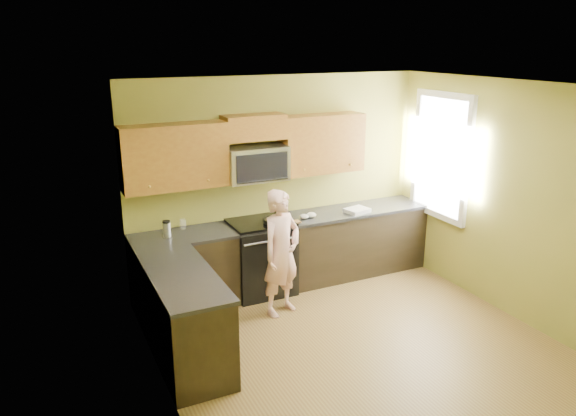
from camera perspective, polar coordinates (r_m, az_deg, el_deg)
floor at (r=6.02m, az=7.30°, el=-14.09°), size 4.00×4.00×0.00m
ceiling at (r=5.18m, az=8.44°, el=12.43°), size 4.00×4.00×0.00m
wall_back at (r=7.13m, az=-0.98°, el=2.85°), size 4.00×0.00×4.00m
wall_front at (r=4.07m, az=23.61°, el=-9.97°), size 4.00×0.00×4.00m
wall_left at (r=4.71m, az=-13.07°, el=-5.22°), size 0.00×4.00×4.00m
wall_right at (r=6.73m, az=22.24°, el=0.67°), size 0.00×4.00×4.00m
cabinet_back_run at (r=7.16m, az=0.06°, el=-4.77°), size 4.00×0.60×0.88m
cabinet_left_run at (r=5.69m, az=-10.85°, el=-11.17°), size 0.60×1.60×0.88m
countertop_back at (r=6.99m, az=0.10°, el=-1.30°), size 4.00×0.62×0.04m
countertop_left at (r=5.49m, az=-11.01°, el=-6.92°), size 0.62×1.60×0.04m
stove at (r=6.97m, az=-2.83°, el=-5.10°), size 0.76×0.65×0.95m
microwave at (r=6.78m, az=-3.36°, el=2.93°), size 0.76×0.40×0.42m
upper_cab_left at (r=6.51m, az=-11.56°, el=2.02°), size 1.22×0.33×0.75m
upper_cab_right at (r=7.20m, az=3.48°, el=3.78°), size 1.12×0.33×0.75m
upper_cab_over_mw at (r=6.68m, az=-3.57°, el=8.41°), size 0.76×0.33×0.30m
window at (r=7.47m, az=15.67°, el=5.22°), size 0.06×1.06×1.66m
woman at (r=6.34m, az=-0.70°, el=-4.71°), size 0.64×0.54×1.50m
frying_pan at (r=6.75m, az=-1.58°, el=-1.54°), size 0.32×0.46×0.05m
butter_tub at (r=6.90m, az=-1.20°, el=-1.38°), size 0.11×0.11×0.08m
toast_slice at (r=6.85m, az=0.81°, el=-1.44°), size 0.11×0.11×0.01m
napkin_a at (r=6.98m, az=1.70°, el=-0.89°), size 0.14×0.15×0.06m
napkin_b at (r=7.04m, az=2.47°, el=-0.73°), size 0.13×0.14×0.07m
dish_towel at (r=7.31m, az=7.21°, el=-0.24°), size 0.34×0.30×0.05m
travel_mug at (r=6.51m, az=-12.45°, el=-2.94°), size 0.10×0.10×0.19m
glass_c at (r=6.72m, az=-10.88°, el=-1.65°), size 0.08×0.08×0.12m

